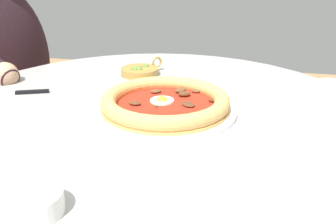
% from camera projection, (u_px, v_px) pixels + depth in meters
% --- Properties ---
extents(dining_table, '(1.01, 1.01, 0.75)m').
position_uv_depth(dining_table, '(153.00, 153.00, 0.88)').
color(dining_table, '#999993').
rests_on(dining_table, ground).
extents(pizza_on_plate, '(0.31, 0.31, 0.04)m').
position_uv_depth(pizza_on_plate, '(165.00, 104.00, 0.79)').
color(pizza_on_plate, white).
rests_on(pizza_on_plate, dining_table).
extents(water_glass, '(0.07, 0.07, 0.09)m').
position_uv_depth(water_glass, '(329.00, 107.00, 0.73)').
color(water_glass, silver).
rests_on(water_glass, dining_table).
extents(steak_knife, '(0.19, 0.08, 0.01)m').
position_uv_depth(steak_knife, '(19.00, 93.00, 0.90)').
color(steak_knife, silver).
rests_on(steak_knife, dining_table).
extents(ramekin_capers, '(0.08, 0.08, 0.03)m').
position_uv_depth(ramekin_capers, '(34.00, 202.00, 0.47)').
color(ramekin_capers, white).
rests_on(ramekin_capers, dining_table).
extents(olive_pan, '(0.11, 0.12, 0.04)m').
position_uv_depth(olive_pan, '(140.00, 71.00, 1.05)').
color(olive_pan, olive).
rests_on(olive_pan, dining_table).
extents(diner_person, '(0.46, 0.51, 1.17)m').
position_uv_depth(diner_person, '(9.00, 114.00, 1.35)').
color(diner_person, '#282833').
rests_on(diner_person, ground).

